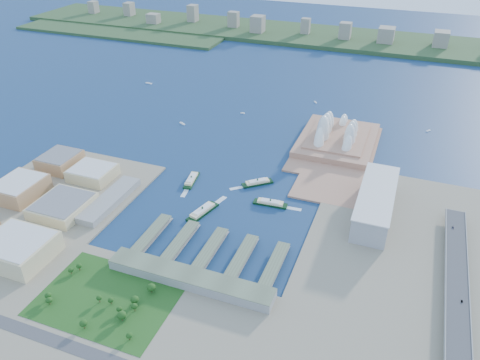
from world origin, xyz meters
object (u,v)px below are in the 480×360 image
at_px(ferry_b, 257,182).
at_px(ferry_c, 202,210).
at_px(ferry_a, 191,179).
at_px(car_c, 453,228).
at_px(toaster_building, 375,203).
at_px(car_b, 462,301).
at_px(opera_house, 339,128).
at_px(ferry_d, 270,202).

height_order(ferry_b, ferry_c, ferry_c).
xyz_separation_m(ferry_a, car_c, (379.56, -4.98, 10.81)).
height_order(ferry_b, car_c, car_c).
distance_m(toaster_building, ferry_c, 240.88).
xyz_separation_m(ferry_c, car_c, (327.05, 67.43, 10.22)).
relative_size(ferry_b, ferry_c, 0.87).
distance_m(toaster_building, car_b, 184.51).
bearing_deg(opera_house, car_b, -60.29).
relative_size(opera_house, ferry_b, 3.67).
distance_m(toaster_building, ferry_b, 180.68).
bearing_deg(car_c, ferry_a, 179.25).
height_order(ferry_b, car_b, car_b).
bearing_deg(toaster_building, car_c, -8.11).
relative_size(opera_house, car_c, 36.62).
height_order(toaster_building, car_c, toaster_building).
xyz_separation_m(opera_house, ferry_b, (-88.95, -180.74, -27.36)).
distance_m(ferry_a, ferry_c, 89.44).
distance_m(ferry_b, car_c, 282.17).
bearing_deg(ferry_a, ferry_c, -62.79).
bearing_deg(opera_house, toaster_building, -65.77).
distance_m(car_b, car_c, 134.65).
relative_size(ferry_c, ferry_d, 1.14).
bearing_deg(toaster_building, ferry_c, -160.10).
distance_m(ferry_c, car_c, 334.08).
distance_m(ferry_a, car_c, 379.74).
height_order(opera_house, ferry_a, opera_house).
relative_size(toaster_building, ferry_a, 3.09).
height_order(opera_house, car_b, opera_house).
bearing_deg(ferry_d, ferry_a, 78.56).
distance_m(opera_house, ferry_b, 203.29).
bearing_deg(ferry_a, toaster_building, -6.81).
height_order(ferry_a, ferry_c, ferry_c).
relative_size(ferry_c, car_c, 11.49).
distance_m(opera_house, ferry_d, 235.13).
height_order(opera_house, ferry_d, opera_house).
relative_size(opera_house, car_b, 45.32).
relative_size(ferry_b, ferry_d, 0.99).
relative_size(car_b, car_c, 0.81).
xyz_separation_m(ferry_b, ferry_d, (35.78, -46.66, 0.04)).
xyz_separation_m(opera_house, toaster_building, (90.00, -200.00, -11.50)).
relative_size(toaster_building, car_b, 39.02).
bearing_deg(ferry_a, car_c, -9.49).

